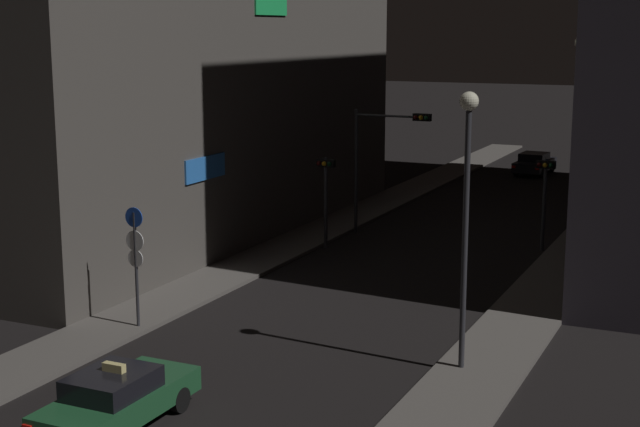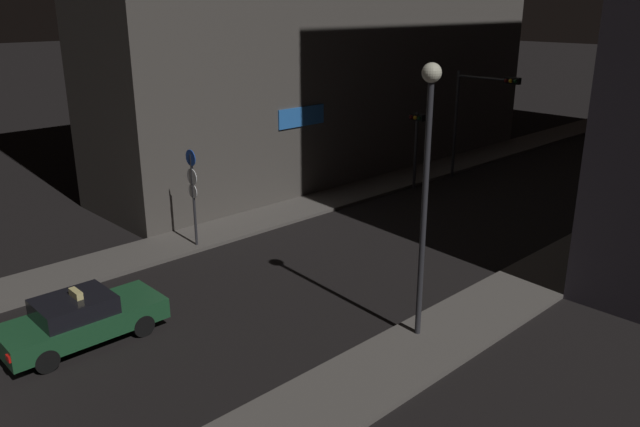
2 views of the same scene
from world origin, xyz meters
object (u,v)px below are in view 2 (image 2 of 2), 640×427
object	(u,v)px
traffic_light_left_kerb	(416,135)
sign_pole_left	(193,188)
traffic_light_overhead	(477,105)
street_lamp_near_block	(427,159)
traffic_light_right_kerb	(618,152)
taxi	(81,319)

from	to	relation	value
traffic_light_left_kerb	sign_pole_left	bearing A→B (deg)	-93.15
traffic_light_overhead	traffic_light_left_kerb	xyz separation A→B (m)	(-1.27, -3.36, -1.26)
sign_pole_left	street_lamp_near_block	xyz separation A→B (m)	(10.21, 0.71, 2.79)
traffic_light_overhead	traffic_light_right_kerb	xyz separation A→B (m)	(7.28, 0.10, -1.26)
traffic_light_overhead	traffic_light_left_kerb	bearing A→B (deg)	-110.68
traffic_light_overhead	sign_pole_left	bearing A→B (deg)	-96.99
taxi	traffic_light_overhead	xyz separation A→B (m)	(-1.95, 22.28, 3.33)
traffic_light_overhead	sign_pole_left	world-z (taller)	traffic_light_overhead
taxi	traffic_light_overhead	bearing A→B (deg)	94.99
traffic_light_left_kerb	taxi	bearing A→B (deg)	-80.36
traffic_light_overhead	street_lamp_near_block	distance (m)	17.40
sign_pole_left	street_lamp_near_block	bearing A→B (deg)	3.99
taxi	traffic_light_left_kerb	distance (m)	19.30
taxi	sign_pole_left	size ratio (longest dim) A/B	1.18
taxi	traffic_light_right_kerb	bearing A→B (deg)	76.58
taxi	traffic_light_left_kerb	world-z (taller)	traffic_light_left_kerb
taxi	street_lamp_near_block	world-z (taller)	street_lamp_near_block
taxi	traffic_light_right_kerb	distance (m)	23.10
taxi	street_lamp_near_block	size ratio (longest dim) A/B	0.59
taxi	traffic_light_overhead	size ratio (longest dim) A/B	0.78
taxi	traffic_light_right_kerb	xyz separation A→B (m)	(5.34, 22.38, 2.07)
traffic_light_right_kerb	sign_pole_left	bearing A→B (deg)	-119.87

